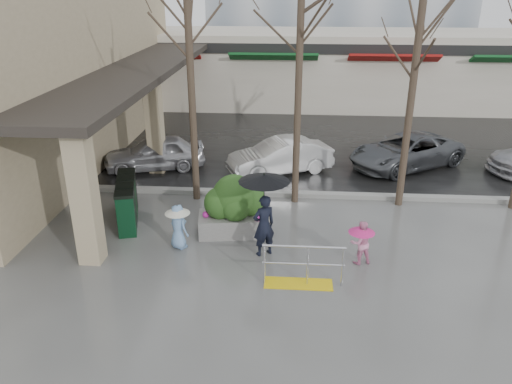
# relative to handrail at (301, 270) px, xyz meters

# --- Properties ---
(ground) EXTENTS (120.00, 120.00, 0.00)m
(ground) POSITION_rel_handrail_xyz_m (-1.36, 1.20, -0.38)
(ground) COLOR #51514F
(ground) RESTS_ON ground
(street_asphalt) EXTENTS (120.00, 36.00, 0.01)m
(street_asphalt) POSITION_rel_handrail_xyz_m (-1.36, 23.20, -0.37)
(street_asphalt) COLOR black
(street_asphalt) RESTS_ON ground
(curb) EXTENTS (120.00, 0.30, 0.15)m
(curb) POSITION_rel_handrail_xyz_m (-1.36, 5.20, -0.30)
(curb) COLOR gray
(curb) RESTS_ON ground
(near_building) EXTENTS (6.00, 18.00, 8.00)m
(near_building) POSITION_rel_handrail_xyz_m (-10.36, 9.20, 3.62)
(near_building) COLOR tan
(near_building) RESTS_ON ground
(canopy_slab) EXTENTS (2.80, 18.00, 0.25)m
(canopy_slab) POSITION_rel_handrail_xyz_m (-6.16, 9.20, 3.25)
(canopy_slab) COLOR #2D2823
(canopy_slab) RESTS_ON pillar_front
(pillar_front) EXTENTS (0.55, 0.55, 3.50)m
(pillar_front) POSITION_rel_handrail_xyz_m (-5.26, 0.70, 1.37)
(pillar_front) COLOR tan
(pillar_front) RESTS_ON ground
(pillar_back) EXTENTS (0.55, 0.55, 3.50)m
(pillar_back) POSITION_rel_handrail_xyz_m (-5.26, 7.20, 1.37)
(pillar_back) COLOR tan
(pillar_back) RESTS_ON ground
(storefront_row) EXTENTS (34.00, 6.74, 4.00)m
(storefront_row) POSITION_rel_handrail_xyz_m (0.64, 19.17, 1.64)
(storefront_row) COLOR beige
(storefront_row) RESTS_ON ground
(handrail) EXTENTS (1.90, 0.50, 1.03)m
(handrail) POSITION_rel_handrail_xyz_m (0.00, 0.00, 0.00)
(handrail) COLOR yellow
(handrail) RESTS_ON ground
(tree_west) EXTENTS (3.20, 3.20, 6.80)m
(tree_west) POSITION_rel_handrail_xyz_m (-3.36, 4.80, 4.71)
(tree_west) COLOR #382B21
(tree_west) RESTS_ON ground
(tree_midwest) EXTENTS (3.20, 3.20, 7.00)m
(tree_midwest) POSITION_rel_handrail_xyz_m (-0.16, 4.80, 4.86)
(tree_midwest) COLOR #382B21
(tree_midwest) RESTS_ON ground
(tree_mideast) EXTENTS (3.20, 3.20, 6.50)m
(tree_mideast) POSITION_rel_handrail_xyz_m (3.14, 4.80, 4.48)
(tree_mideast) COLOR #382B21
(tree_mideast) RESTS_ON ground
(woman) EXTENTS (1.28, 1.28, 2.26)m
(woman) POSITION_rel_handrail_xyz_m (-0.96, 1.34, 1.01)
(woman) COLOR black
(woman) RESTS_ON ground
(child_pink) EXTENTS (0.66, 0.66, 1.15)m
(child_pink) POSITION_rel_handrail_xyz_m (1.47, 1.09, 0.28)
(child_pink) COLOR pink
(child_pink) RESTS_ON ground
(child_blue) EXTENTS (0.71, 0.67, 1.23)m
(child_blue) POSITION_rel_handrail_xyz_m (-3.22, 1.53, 0.34)
(child_blue) COLOR #76A0D3
(child_blue) RESTS_ON ground
(planter) EXTENTS (2.10, 1.25, 1.74)m
(planter) POSITION_rel_handrail_xyz_m (-1.83, 2.49, 0.45)
(planter) COLOR slate
(planter) RESTS_ON ground
(news_boxes) EXTENTS (1.10, 2.33, 1.27)m
(news_boxes) POSITION_rel_handrail_xyz_m (-5.06, 2.99, 0.26)
(news_boxes) COLOR #0C351C
(news_boxes) RESTS_ON ground
(car_a) EXTENTS (3.96, 2.45, 1.26)m
(car_a) POSITION_rel_handrail_xyz_m (-5.43, 7.45, 0.25)
(car_a) COLOR #A9A9AD
(car_a) RESTS_ON ground
(car_b) EXTENTS (4.04, 2.77, 1.26)m
(car_b) POSITION_rel_handrail_xyz_m (-0.72, 7.39, 0.25)
(car_b) COLOR silver
(car_b) RESTS_ON ground
(car_c) EXTENTS (4.95, 4.21, 1.26)m
(car_c) POSITION_rel_handrail_xyz_m (4.02, 8.38, 0.25)
(car_c) COLOR #515458
(car_c) RESTS_ON ground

